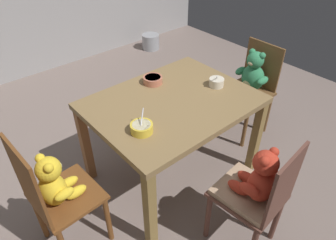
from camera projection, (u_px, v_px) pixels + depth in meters
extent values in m
cube|color=slate|center=(172.00, 173.00, 2.70)|extent=(5.20, 5.20, 0.04)
cube|color=olive|center=(172.00, 103.00, 2.25)|extent=(1.19, 0.91, 0.04)
cube|color=olive|center=(150.00, 211.00, 1.94)|extent=(0.06, 0.06, 0.70)
cube|color=olive|center=(256.00, 137.00, 2.51)|extent=(0.06, 0.06, 0.70)
cube|color=brown|center=(86.00, 145.00, 2.44)|extent=(0.06, 0.06, 0.70)
cube|color=brown|center=(186.00, 96.00, 3.01)|extent=(0.06, 0.06, 0.70)
cube|color=brown|center=(247.00, 195.00, 1.92)|extent=(0.40, 0.43, 0.02)
cube|color=brown|center=(284.00, 187.00, 1.68)|extent=(0.34, 0.05, 0.45)
cylinder|color=brown|center=(234.00, 191.00, 2.24)|extent=(0.04, 0.04, 0.43)
cylinder|color=brown|center=(208.00, 216.00, 2.06)|extent=(0.04, 0.04, 0.43)
cylinder|color=brown|center=(277.00, 218.00, 2.05)|extent=(0.04, 0.04, 0.43)
cube|color=tan|center=(248.00, 192.00, 1.90)|extent=(0.37, 0.40, 0.04)
ellipsoid|color=#B73422|center=(262.00, 184.00, 1.79)|extent=(0.21, 0.18, 0.22)
ellipsoid|color=beige|center=(254.00, 181.00, 1.82)|extent=(0.11, 0.07, 0.13)
sphere|color=#B73422|center=(266.00, 163.00, 1.69)|extent=(0.15, 0.15, 0.15)
ellipsoid|color=beige|center=(257.00, 160.00, 1.73)|extent=(0.06, 0.06, 0.04)
sphere|color=#B73422|center=(274.00, 152.00, 1.69)|extent=(0.06, 0.06, 0.06)
sphere|color=#B73422|center=(265.00, 161.00, 1.63)|extent=(0.06, 0.06, 0.06)
ellipsoid|color=#B73422|center=(269.00, 169.00, 1.85)|extent=(0.07, 0.13, 0.06)
ellipsoid|color=#B73422|center=(249.00, 189.00, 1.72)|extent=(0.07, 0.13, 0.06)
ellipsoid|color=#B73422|center=(248.00, 178.00, 1.93)|extent=(0.08, 0.15, 0.07)
ellipsoid|color=#B73422|center=(238.00, 187.00, 1.87)|extent=(0.08, 0.15, 0.07)
cube|color=brown|center=(246.00, 93.00, 2.89)|extent=(0.41, 0.41, 0.02)
cube|color=brown|center=(263.00, 65.00, 2.85)|extent=(0.02, 0.37, 0.43)
cylinder|color=brown|center=(217.00, 111.00, 3.04)|extent=(0.04, 0.04, 0.43)
cylinder|color=brown|center=(245.00, 128.00, 2.83)|extent=(0.04, 0.04, 0.43)
cylinder|color=brown|center=(240.00, 99.00, 3.22)|extent=(0.04, 0.04, 0.43)
cylinder|color=brown|center=(268.00, 113.00, 3.01)|extent=(0.04, 0.04, 0.43)
ellipsoid|color=#318052|center=(253.00, 78.00, 2.84)|extent=(0.18, 0.22, 0.25)
ellipsoid|color=beige|center=(249.00, 81.00, 2.82)|extent=(0.07, 0.12, 0.15)
sphere|color=#318052|center=(255.00, 60.00, 2.73)|extent=(0.15, 0.15, 0.15)
ellipsoid|color=beige|center=(251.00, 63.00, 2.71)|extent=(0.05, 0.06, 0.05)
sphere|color=#318052|center=(252.00, 52.00, 2.73)|extent=(0.06, 0.06, 0.06)
sphere|color=#318052|center=(262.00, 56.00, 2.67)|extent=(0.06, 0.06, 0.06)
ellipsoid|color=#318052|center=(241.00, 71.00, 2.89)|extent=(0.14, 0.07, 0.07)
ellipsoid|color=#318052|center=(263.00, 81.00, 2.74)|extent=(0.14, 0.07, 0.07)
ellipsoid|color=#318052|center=(237.00, 88.00, 2.87)|extent=(0.16, 0.08, 0.08)
ellipsoid|color=#318052|center=(248.00, 93.00, 2.79)|extent=(0.16, 0.08, 0.08)
cube|color=brown|center=(67.00, 196.00, 1.92)|extent=(0.40, 0.41, 0.02)
cube|color=brown|center=(28.00, 183.00, 1.66)|extent=(0.04, 0.36, 0.49)
cylinder|color=brown|center=(108.00, 219.00, 2.05)|extent=(0.04, 0.04, 0.43)
cylinder|color=brown|center=(81.00, 191.00, 2.24)|extent=(0.04, 0.04, 0.43)
cylinder|color=brown|center=(40.00, 217.00, 2.06)|extent=(0.04, 0.04, 0.43)
ellipsoid|color=yellow|center=(53.00, 189.00, 1.81)|extent=(0.17, 0.19, 0.21)
ellipsoid|color=beige|center=(61.00, 186.00, 1.85)|extent=(0.06, 0.10, 0.13)
sphere|color=yellow|center=(48.00, 169.00, 1.72)|extent=(0.15, 0.15, 0.15)
ellipsoid|color=beige|center=(57.00, 166.00, 1.76)|extent=(0.05, 0.06, 0.04)
sphere|color=yellow|center=(49.00, 168.00, 1.65)|extent=(0.06, 0.06, 0.06)
sphere|color=yellow|center=(40.00, 158.00, 1.71)|extent=(0.06, 0.06, 0.06)
ellipsoid|color=yellow|center=(64.00, 194.00, 1.75)|extent=(0.12, 0.06, 0.06)
ellipsoid|color=yellow|center=(47.00, 175.00, 1.87)|extent=(0.12, 0.06, 0.06)
ellipsoid|color=yellow|center=(76.00, 192.00, 1.89)|extent=(0.14, 0.07, 0.06)
ellipsoid|color=yellow|center=(68.00, 183.00, 1.95)|extent=(0.14, 0.07, 0.06)
cylinder|color=#BA6B52|center=(153.00, 80.00, 2.42)|extent=(0.15, 0.15, 0.05)
cylinder|color=#BA6B52|center=(153.00, 82.00, 2.44)|extent=(0.08, 0.08, 0.01)
cylinder|color=beige|center=(153.00, 77.00, 2.41)|extent=(0.13, 0.13, 0.01)
cylinder|color=beige|center=(216.00, 82.00, 2.38)|extent=(0.12, 0.12, 0.06)
cylinder|color=beige|center=(216.00, 85.00, 2.40)|extent=(0.06, 0.06, 0.01)
cylinder|color=beige|center=(217.00, 79.00, 2.37)|extent=(0.09, 0.09, 0.01)
cylinder|color=#BCBCC1|center=(217.00, 77.00, 2.33)|extent=(0.07, 0.05, 0.06)
ellipsoid|color=#BCBCC1|center=(217.00, 79.00, 2.38)|extent=(0.04, 0.04, 0.01)
cylinder|color=yellow|center=(142.00, 128.00, 1.93)|extent=(0.14, 0.14, 0.06)
cylinder|color=yellow|center=(142.00, 131.00, 1.95)|extent=(0.08, 0.08, 0.01)
cylinder|color=beige|center=(141.00, 125.00, 1.92)|extent=(0.12, 0.12, 0.01)
cylinder|color=#BCBCC1|center=(142.00, 117.00, 1.92)|extent=(0.08, 0.07, 0.07)
ellipsoid|color=#BCBCC1|center=(141.00, 126.00, 1.91)|extent=(0.04, 0.04, 0.01)
cylinder|color=#93969B|center=(151.00, 42.00, 4.68)|extent=(0.26, 0.26, 0.22)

